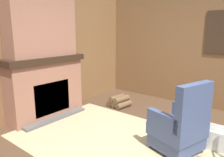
% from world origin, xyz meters
% --- Properties ---
extents(ground_plane, '(14.00, 14.00, 0.00)m').
position_xyz_m(ground_plane, '(0.00, 0.00, 0.00)').
color(ground_plane, '#4C3523').
extents(wood_panel_wall_left, '(0.06, 5.68, 2.68)m').
position_xyz_m(wood_panel_wall_left, '(-2.57, 0.00, 1.34)').
color(wood_panel_wall_left, brown).
rests_on(wood_panel_wall_left, ground).
extents(wood_panel_wall_back, '(5.68, 0.09, 2.68)m').
position_xyz_m(wood_panel_wall_back, '(0.01, 2.57, 1.35)').
color(wood_panel_wall_back, brown).
rests_on(wood_panel_wall_back, ground).
extents(fireplace_hearth, '(0.65, 1.60, 1.21)m').
position_xyz_m(fireplace_hearth, '(-2.31, 0.00, 0.60)').
color(fireplace_hearth, '#93604C').
rests_on(fireplace_hearth, ground).
extents(chimney_breast, '(0.39, 1.32, 1.44)m').
position_xyz_m(chimney_breast, '(-2.32, 0.00, 1.93)').
color(chimney_breast, '#93604C').
rests_on(chimney_breast, fireplace_hearth).
extents(area_rug, '(3.62, 2.07, 0.01)m').
position_xyz_m(area_rug, '(-0.38, 0.04, 0.01)').
color(area_rug, tan).
rests_on(area_rug, ground).
extents(armchair, '(0.76, 0.77, 1.04)m').
position_xyz_m(armchair, '(0.27, 0.37, 0.38)').
color(armchair, '#3D4C75').
rests_on(armchair, ground).
extents(firewood_stack, '(0.45, 0.46, 0.25)m').
position_xyz_m(firewood_stack, '(-1.54, 1.38, 0.11)').
color(firewood_stack, brown).
rests_on(firewood_stack, ground).
extents(laundry_basket, '(0.41, 0.33, 0.30)m').
position_xyz_m(laundry_basket, '(0.66, 0.84, 0.15)').
color(laundry_basket, white).
rests_on(laundry_basket, ground).
extents(oil_lamp_vase, '(0.13, 0.13, 0.28)m').
position_xyz_m(oil_lamp_vase, '(-2.36, -0.23, 1.31)').
color(oil_lamp_vase, '#99B29E').
rests_on(oil_lamp_vase, fireplace_hearth).
extents(storage_case, '(0.17, 0.28, 0.15)m').
position_xyz_m(storage_case, '(-2.36, 0.58, 1.29)').
color(storage_case, gray).
rests_on(storage_case, fireplace_hearth).
extents(decorative_plate_on_mantel, '(0.06, 0.22, 0.22)m').
position_xyz_m(decorative_plate_on_mantel, '(-2.38, 0.08, 1.32)').
color(decorative_plate_on_mantel, '#336093').
rests_on(decorative_plate_on_mantel, fireplace_hearth).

